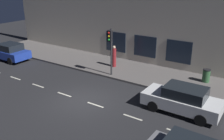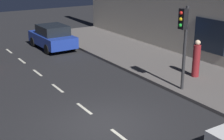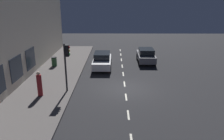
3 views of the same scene
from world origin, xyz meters
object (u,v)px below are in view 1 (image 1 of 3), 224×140
Objects in this scene: parked_car_2 at (182,99)px; pedestrian_0 at (114,57)px; traffic_light at (111,44)px; trash_bin at (206,76)px; parked_car_0 at (10,52)px.

parked_car_2 is 2.40× the size of pedestrian_0.
trash_bin is at bearing -67.00° from traffic_light.
traffic_light is 10.58m from parked_car_0.
pedestrian_0 is (4.08, 7.35, 0.22)m from parked_car_2.
traffic_light is 2.66m from pedestrian_0.
pedestrian_0 is (1.85, 0.90, -1.68)m from traffic_light.
parked_car_2 is (-2.23, -6.45, -1.89)m from traffic_light.
parked_car_2 is (-0.56, -16.72, 0.00)m from parked_car_0.
trash_bin is at bearing -76.25° from parked_car_0.
trash_bin is at bearing -1.00° from parked_car_2.
traffic_light is at bearing 70.68° from parked_car_2.
parked_car_2 is at bearing -92.97° from parked_car_0.
parked_car_2 is at bearing -15.67° from pedestrian_0.
pedestrian_0 is at bearing 25.95° from traffic_light.
traffic_light is at bearing 113.00° from trash_bin.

